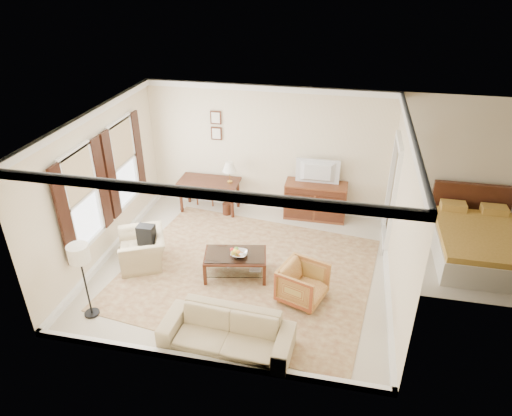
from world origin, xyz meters
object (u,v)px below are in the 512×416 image
at_px(tv, 318,165).
at_px(club_armchair, 142,244).
at_px(sofa, 227,327).
at_px(coffee_table, 235,259).
at_px(striped_armchair, 303,282).
at_px(writing_desk, 209,185).
at_px(sideboard, 315,201).

bearing_deg(tv, club_armchair, 38.58).
xyz_separation_m(tv, sofa, (-0.92, -4.26, -0.91)).
xyz_separation_m(coffee_table, club_armchair, (-1.85, 0.02, 0.06)).
xyz_separation_m(coffee_table, striped_armchair, (1.30, -0.43, 0.01)).
bearing_deg(sofa, writing_desk, 113.96).
distance_m(coffee_table, striped_armchair, 1.37).
bearing_deg(sofa, coffee_table, 103.73).
xyz_separation_m(tv, coffee_table, (-1.24, -2.48, -0.93)).
relative_size(coffee_table, club_armchair, 1.27).
bearing_deg(tv, sofa, 77.79).
height_order(striped_armchair, sofa, sofa).
relative_size(writing_desk, coffee_table, 1.12).
height_order(writing_desk, tv, tv).
distance_m(club_armchair, sofa, 2.81).
bearing_deg(club_armchair, striped_armchair, 55.34).
relative_size(writing_desk, tv, 1.51).
bearing_deg(writing_desk, sofa, -69.73).
distance_m(tv, club_armchair, 4.05).
distance_m(writing_desk, coffee_table, 2.66).
xyz_separation_m(writing_desk, coffee_table, (1.21, -2.35, -0.28)).
bearing_deg(sideboard, writing_desk, -176.45).
bearing_deg(club_armchair, coffee_table, 62.92).
bearing_deg(writing_desk, club_armchair, -105.45).
height_order(writing_desk, sofa, sofa).
relative_size(coffee_table, striped_armchair, 1.66).
distance_m(sideboard, club_armchair, 3.96).
xyz_separation_m(writing_desk, sideboard, (2.44, 0.15, -0.22)).
xyz_separation_m(sideboard, sofa, (-0.92, -4.28, -0.03)).
distance_m(sideboard, coffee_table, 2.79).
height_order(coffee_table, club_armchair, club_armchair).
distance_m(striped_armchair, club_armchair, 3.19).
distance_m(tv, sofa, 4.45).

